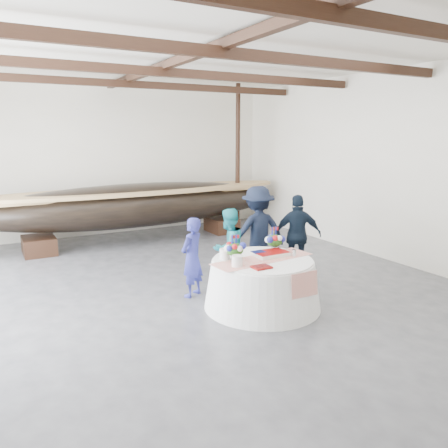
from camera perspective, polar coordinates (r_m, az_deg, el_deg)
floor at (r=8.60m, az=-3.24°, el=-8.86°), size 10.00×12.00×0.01m
wall_back at (r=13.74m, az=-14.38°, el=8.15°), size 10.00×0.02×4.50m
wall_right at (r=11.18m, az=20.57°, el=7.04°), size 0.02×12.00×4.50m
ceiling at (r=8.19m, az=-3.63°, el=22.11°), size 10.00×12.00×0.01m
pavilion_structure at (r=8.81m, az=-5.86°, el=18.07°), size 9.80×11.76×4.50m
longboat_display at (r=12.48m, az=-11.12°, el=2.47°), size 8.87×1.77×1.66m
banquet_table at (r=7.79m, az=5.02°, el=-7.69°), size 2.05×2.05×0.88m
tabletop_items at (r=7.74m, az=4.20°, el=-3.26°), size 1.94×1.03×0.40m
guest_woman_blue at (r=8.20m, az=-4.20°, el=-4.35°), size 0.66×0.59×1.51m
guest_woman_teal at (r=8.70m, az=0.59°, el=-3.12°), size 0.91×0.80×1.58m
guest_man_left at (r=9.34m, az=4.42°, el=-0.97°), size 1.35×0.90×1.94m
guest_man_right at (r=9.53m, az=9.58°, el=-1.44°), size 1.11×0.85×1.75m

